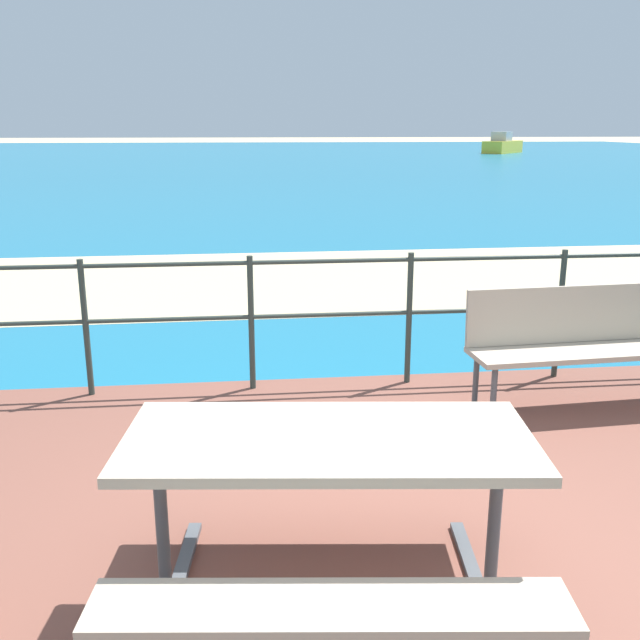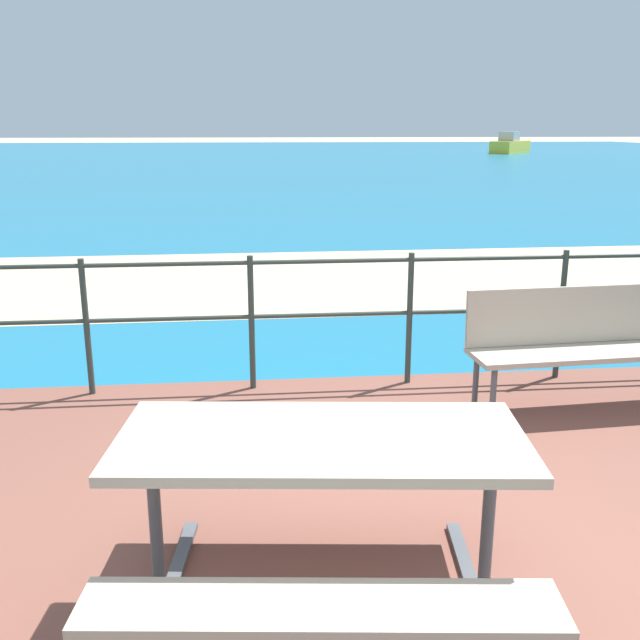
% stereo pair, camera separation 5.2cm
% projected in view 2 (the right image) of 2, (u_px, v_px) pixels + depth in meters
% --- Properties ---
extents(ground_plane, '(240.00, 240.00, 0.00)m').
position_uv_depth(ground_plane, '(396.00, 596.00, 3.07)').
color(ground_plane, tan).
extents(patio_paving, '(6.40, 5.20, 0.06)m').
position_uv_depth(patio_paving, '(396.00, 590.00, 3.06)').
color(patio_paving, brown).
rests_on(patio_paving, ground).
extents(sea_water, '(90.00, 90.00, 0.01)m').
position_uv_depth(sea_water, '(257.00, 160.00, 41.44)').
color(sea_water, '#196B8E').
rests_on(sea_water, ground).
extents(beach_strip, '(54.04, 4.55, 0.01)m').
position_uv_depth(beach_strip, '(295.00, 279.00, 9.37)').
color(beach_strip, tan).
rests_on(beach_strip, ground).
extents(picnic_table, '(1.65, 1.47, 0.80)m').
position_uv_depth(picnic_table, '(321.00, 485.00, 2.68)').
color(picnic_table, tan).
rests_on(picnic_table, patio_paving).
extents(park_bench, '(1.61, 0.51, 0.84)m').
position_uv_depth(park_bench, '(581.00, 337.00, 4.85)').
color(park_bench, tan).
rests_on(park_bench, patio_paving).
extents(railing_fence, '(5.94, 0.04, 1.00)m').
position_uv_depth(railing_fence, '(331.00, 304.00, 5.22)').
color(railing_fence, '#2D3833').
rests_on(railing_fence, patio_paving).
extents(boat_near, '(4.09, 4.59, 1.52)m').
position_uv_depth(boat_near, '(511.00, 145.00, 51.57)').
color(boat_near, yellow).
rests_on(boat_near, sea_water).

